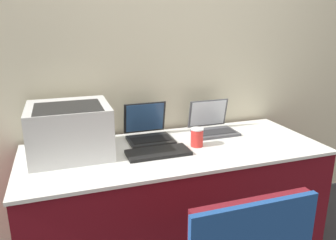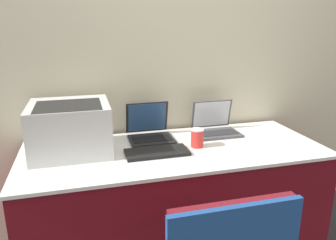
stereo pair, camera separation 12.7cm
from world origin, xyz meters
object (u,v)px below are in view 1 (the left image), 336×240
external_keyboard (158,153)px  coffee_cup (197,137)px  laptop_right (213,125)px  laptop_left (148,132)px  printer (70,128)px

external_keyboard → coffee_cup: (0.28, 0.05, 0.05)m
external_keyboard → laptop_right: bearing=29.0°
laptop_left → external_keyboard: bearing=-93.5°
laptop_left → external_keyboard: (-0.02, -0.28, -0.04)m
external_keyboard → coffee_cup: bearing=10.2°
laptop_right → printer: bearing=-173.8°
printer → laptop_right: printer is taller
laptop_right → external_keyboard: (-0.50, -0.28, -0.04)m
laptop_right → coffee_cup: bearing=-134.6°
laptop_right → coffee_cup: laptop_right is taller
printer → external_keyboard: printer is taller
printer → coffee_cup: bearing=-8.8°
laptop_left → coffee_cup: (0.26, -0.23, 0.01)m
laptop_left → external_keyboard: size_ratio=0.77×
laptop_left → laptop_right: bearing=-0.6°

